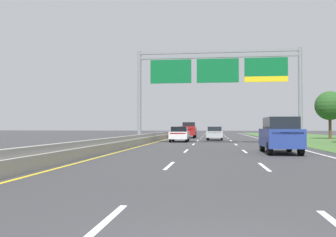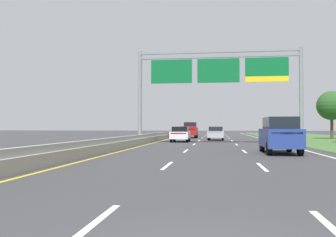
{
  "view_description": "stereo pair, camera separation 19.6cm",
  "coord_description": "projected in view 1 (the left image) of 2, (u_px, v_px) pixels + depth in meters",
  "views": [
    {
      "loc": [
        -0.1,
        -4.08,
        1.55
      ],
      "look_at": [
        -3.3,
        21.77,
        2.14
      ],
      "focal_mm": 39.22,
      "sensor_mm": 36.0,
      "label": 1
    },
    {
      "loc": [
        0.1,
        -4.06,
        1.55
      ],
      "look_at": [
        -3.3,
        21.77,
        2.14
      ],
      "focal_mm": 39.22,
      "sensor_mm": 36.0,
      "label": 2
    }
  ],
  "objects": [
    {
      "name": "car_white_left_lane_sedan",
      "position": [
        180.0,
        134.0,
        37.96
      ],
      "size": [
        1.87,
        4.42,
        1.57
      ],
      "rotation": [
        0.0,
        0.0,
        1.58
      ],
      "color": "silver",
      "rests_on": "ground"
    },
    {
      "name": "ground_plane",
      "position": [
        214.0,
        141.0,
        38.73
      ],
      "size": [
        220.0,
        220.0,
        0.0
      ],
      "primitive_type": "plane",
      "color": "#333335"
    },
    {
      "name": "car_silver_centre_lane_sedan",
      "position": [
        215.0,
        133.0,
        42.83
      ],
      "size": [
        1.9,
        4.43,
        1.57
      ],
      "rotation": [
        0.0,
        0.0,
        1.55
      ],
      "color": "#B2B5BA",
      "rests_on": "ground"
    },
    {
      "name": "median_barrier_concrete",
      "position": [
        153.0,
        138.0,
        39.55
      ],
      "size": [
        0.6,
        110.0,
        0.85
      ],
      "color": "#99968E",
      "rests_on": "ground"
    },
    {
      "name": "pickup_truck_red",
      "position": [
        189.0,
        130.0,
        51.45
      ],
      "size": [
        2.04,
        5.41,
        2.2
      ],
      "rotation": [
        0.0,
        0.0,
        1.58
      ],
      "color": "maroon",
      "rests_on": "ground"
    },
    {
      "name": "overhead_sign_gantry",
      "position": [
        218.0,
        76.0,
        33.72
      ],
      "size": [
        15.06,
        0.42,
        8.71
      ],
      "color": "gray",
      "rests_on": "ground"
    },
    {
      "name": "roadside_tree_far",
      "position": [
        330.0,
        106.0,
        46.87
      ],
      "size": [
        3.72,
        3.72,
        6.13
      ],
      "color": "#4C3823",
      "rests_on": "ground"
    },
    {
      "name": "lane_striping",
      "position": [
        214.0,
        142.0,
        38.27
      ],
      "size": [
        11.96,
        106.0,
        0.01
      ],
      "color": "white",
      "rests_on": "ground"
    },
    {
      "name": "car_blue_right_lane_suv",
      "position": [
        280.0,
        135.0,
        21.44
      ],
      "size": [
        1.93,
        4.71,
        2.11
      ],
      "rotation": [
        0.0,
        0.0,
        1.57
      ],
      "color": "navy",
      "rests_on": "ground"
    }
  ]
}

